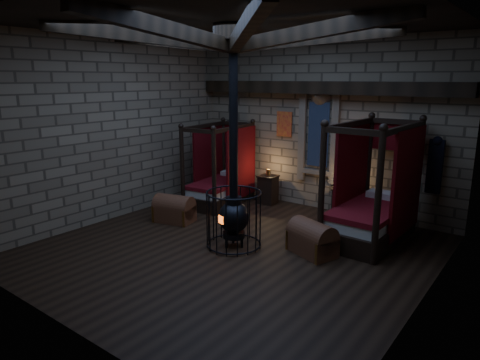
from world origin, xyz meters
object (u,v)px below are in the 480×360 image
Objects in this scene: trunk_right at (312,239)px; bed_right at (372,211)px; bed_left at (221,184)px; stove at (234,215)px; trunk_left at (174,210)px.

bed_right is at bearing 87.99° from trunk_right.
stove reaches higher than bed_left.
trunk_right is at bearing -30.94° from bed_left.
bed_right reaches higher than trunk_right.
bed_right is 0.60× the size of stove.
bed_right is (4.18, -0.16, 0.08)m from bed_left.
stove is (2.16, -2.21, 0.14)m from bed_left.
bed_left is 0.52× the size of stove.
trunk_right is 1.59m from stove.
bed_left is at bearing 176.06° from trunk_right.
bed_right is 2.88m from stove.
bed_right is 2.32× the size of trunk_right.
bed_left is 0.87× the size of bed_right.
trunk_right reaches higher than trunk_left.
bed_left is 2.13× the size of trunk_left.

